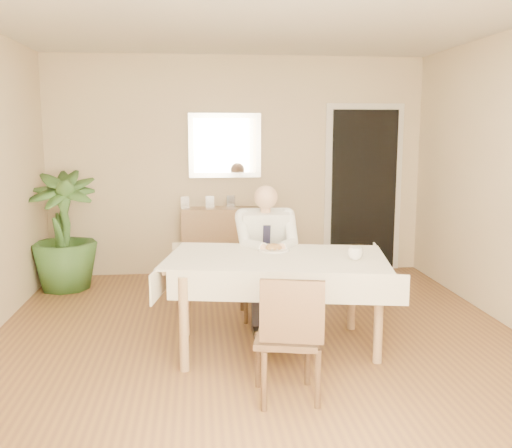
{
  "coord_description": "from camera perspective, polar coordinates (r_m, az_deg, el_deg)",
  "views": [
    {
      "loc": [
        -0.49,
        -4.36,
        1.73
      ],
      "look_at": [
        0.0,
        0.35,
        0.95
      ],
      "focal_mm": 40.0,
      "sensor_mm": 36.0,
      "label": 1
    }
  ],
  "objects": [
    {
      "name": "sideboard",
      "position": [
        6.81,
        -2.98,
        -1.82
      ],
      "size": [
        1.06,
        0.45,
        0.82
      ],
      "primitive_type": "cube",
      "rotation": [
        0.0,
        0.0,
        -0.1
      ],
      "color": "#8C6241",
      "rests_on": "ground"
    },
    {
      "name": "doorway",
      "position": [
        7.15,
        10.69,
        3.34
      ],
      "size": [
        0.96,
        0.07,
        2.1
      ],
      "color": "white",
      "rests_on": "ground"
    },
    {
      "name": "knife",
      "position": [
        4.62,
        2.36,
        -2.53
      ],
      "size": [
        0.01,
        0.13,
        0.01
      ],
      "primitive_type": "cylinder",
      "rotation": [
        1.57,
        0.0,
        0.0
      ],
      "color": "silver",
      "rests_on": "dining_table"
    },
    {
      "name": "coffee_mug",
      "position": [
        4.43,
        9.89,
        -2.91
      ],
      "size": [
        0.12,
        0.12,
        0.09
      ],
      "primitive_type": "imported",
      "rotation": [
        0.0,
        0.0,
        -0.0
      ],
      "color": "white",
      "rests_on": "dining_table"
    },
    {
      "name": "fork",
      "position": [
        4.61,
        1.38,
        -2.55
      ],
      "size": [
        0.01,
        0.13,
        0.01
      ],
      "primitive_type": "cylinder",
      "rotation": [
        1.57,
        0.0,
        0.0
      ],
      "color": "silver",
      "rests_on": "dining_table"
    },
    {
      "name": "dining_table",
      "position": [
        4.49,
        2.03,
        -4.31
      ],
      "size": [
        1.9,
        1.32,
        0.75
      ],
      "rotation": [
        0.0,
        0.0,
        -0.18
      ],
      "color": "#8C6241",
      "rests_on": "ground"
    },
    {
      "name": "chair_near",
      "position": [
        3.66,
        3.33,
        -10.8
      ],
      "size": [
        0.47,
        0.48,
        0.84
      ],
      "rotation": [
        0.0,
        0.0,
        -0.22
      ],
      "color": "#402817",
      "rests_on": "ground"
    },
    {
      "name": "seated_man",
      "position": [
        5.06,
        1.11,
        -2.48
      ],
      "size": [
        0.48,
        0.72,
        1.24
      ],
      "color": "white",
      "rests_on": "ground"
    },
    {
      "name": "photo_frame_center",
      "position": [
        6.78,
        -4.64,
        2.22
      ],
      "size": [
        0.1,
        0.02,
        0.14
      ],
      "primitive_type": "cube",
      "color": "silver",
      "rests_on": "sideboard"
    },
    {
      "name": "photo_frame_left",
      "position": [
        6.75,
        -7.12,
        2.16
      ],
      "size": [
        0.1,
        0.02,
        0.14
      ],
      "primitive_type": "cube",
      "color": "silver",
      "rests_on": "sideboard"
    },
    {
      "name": "plate",
      "position": [
        4.68,
        1.77,
        -2.59
      ],
      "size": [
        0.26,
        0.26,
        0.02
      ],
      "primitive_type": "cylinder",
      "color": "white",
      "rests_on": "dining_table"
    },
    {
      "name": "mirror",
      "position": [
        6.84,
        -3.13,
        7.84
      ],
      "size": [
        0.86,
        0.04,
        0.76
      ],
      "color": "silver",
      "rests_on": "room"
    },
    {
      "name": "room",
      "position": [
        4.4,
        0.47,
        3.76
      ],
      "size": [
        5.0,
        5.02,
        2.6
      ],
      "color": "brown",
      "rests_on": "ground"
    },
    {
      "name": "photo_frame_right",
      "position": [
        6.81,
        -2.53,
        2.28
      ],
      "size": [
        0.1,
        0.02,
        0.14
      ],
      "primitive_type": "cube",
      "color": "silver",
      "rests_on": "sideboard"
    },
    {
      "name": "window",
      "position": [
        1.97,
        8.48,
        1.07
      ],
      "size": [
        1.34,
        0.04,
        1.44
      ],
      "color": "white",
      "rests_on": "room"
    },
    {
      "name": "food",
      "position": [
        4.68,
        1.77,
        -2.33
      ],
      "size": [
        0.14,
        0.14,
        0.06
      ],
      "primitive_type": "ellipsoid",
      "color": "brown",
      "rests_on": "dining_table"
    },
    {
      "name": "potted_palm",
      "position": [
        6.54,
        -18.74,
        -0.67
      ],
      "size": [
        0.78,
        0.78,
        1.29
      ],
      "primitive_type": "imported",
      "rotation": [
        0.0,
        0.0,
        0.08
      ],
      "color": "#2D5120",
      "rests_on": "ground"
    },
    {
      "name": "chair_far",
      "position": [
        5.38,
        0.73,
        -3.53
      ],
      "size": [
        0.46,
        0.46,
        0.94
      ],
      "rotation": [
        0.0,
        0.0,
        -0.05
      ],
      "color": "#402817",
      "rests_on": "ground"
    }
  ]
}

